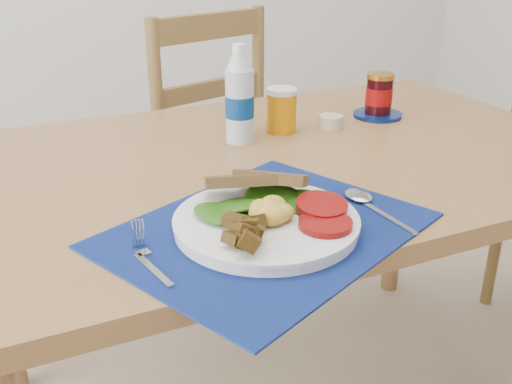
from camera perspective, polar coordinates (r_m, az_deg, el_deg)
table at (r=1.36m, az=2.90°, el=0.39°), size 1.40×0.90×0.75m
chair_far at (r=1.99m, az=-6.32°, el=5.99°), size 0.55×0.53×1.20m
placemat at (r=0.99m, az=0.97°, el=-3.62°), size 0.61×0.55×0.00m
breakfast_plate at (r=0.97m, az=0.78°, el=-2.60°), size 0.30×0.30×0.07m
fork at (r=0.91m, az=-10.34°, el=-6.30°), size 0.03×0.15×0.00m
spoon at (r=1.09m, az=10.55°, el=-1.04°), size 0.04×0.19×0.01m
water_bottle at (r=1.37m, az=-1.57°, el=8.77°), size 0.07×0.07×0.23m
juice_glass at (r=1.46m, az=2.44°, el=7.67°), size 0.07×0.07×0.10m
ramekin at (r=1.51m, az=7.14°, el=6.68°), size 0.06×0.06×0.03m
jam_on_saucer at (r=1.61m, az=11.62°, el=8.77°), size 0.13×0.13×0.11m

